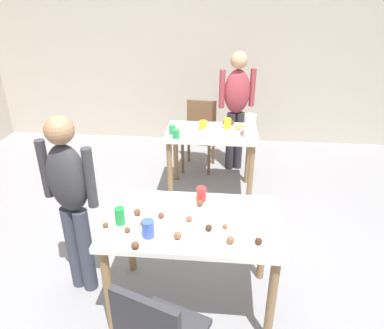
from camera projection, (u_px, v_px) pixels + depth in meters
The scene contains 36 objects.
ground_plane at pixel (178, 284), 2.95m from camera, with size 6.40×6.40×0.00m, color gray.
wall_back at pixel (204, 54), 5.23m from camera, with size 6.40×0.10×2.60m, color #BCB2A3.
dining_table_near at pixel (192, 232), 2.51m from camera, with size 1.19×0.72×0.75m.
dining_table_far at pixel (211, 142), 4.03m from camera, with size 0.99×0.61×0.75m.
chair_far_table at pixel (200, 131), 4.69m from camera, with size 0.45×0.45×0.87m.
person_girl_near at pixel (70, 194), 2.57m from camera, with size 0.45×0.28×1.44m.
person_adult_far at pixel (237, 102), 4.45m from camera, with size 0.45×0.28×1.50m.
mixing_bowl at pixel (225, 208), 2.54m from camera, with size 0.21×0.21×0.06m, color white.
soda_can at pixel (120, 216), 2.40m from camera, with size 0.07×0.07×0.12m, color #198438.
fork_near at pixel (154, 201), 2.68m from camera, with size 0.17×0.02×0.01m, color silver.
cup_near_0 at pixel (201, 194), 2.67m from camera, with size 0.07×0.07×0.11m, color red.
cup_near_1 at pixel (148, 229), 2.28m from camera, with size 0.08×0.08×0.12m, color #3351B2.
cake_ball_0 at pixel (135, 245), 2.19m from camera, with size 0.05×0.05×0.05m, color brown.
cake_ball_1 at pixel (225, 226), 2.37m from camera, with size 0.04×0.04×0.04m, color brown.
cake_ball_2 at pixel (209, 228), 2.35m from camera, with size 0.05×0.05×0.05m, color #3D2319.
cake_ball_3 at pixel (143, 223), 2.40m from camera, with size 0.04×0.04×0.04m, color brown.
cake_ball_4 at pixel (161, 215), 2.48m from camera, with size 0.04×0.04×0.04m, color brown.
cake_ball_5 at pixel (127, 230), 2.33m from camera, with size 0.04×0.04×0.04m, color brown.
cake_ball_6 at pixel (200, 203), 2.61m from camera, with size 0.05×0.05×0.05m, color brown.
cake_ball_7 at pixel (106, 225), 2.38m from camera, with size 0.04×0.04×0.04m, color brown.
cake_ball_8 at pixel (178, 235), 2.27m from camera, with size 0.05×0.05×0.05m, color brown.
cake_ball_9 at pixel (137, 212), 2.51m from camera, with size 0.05×0.05×0.05m, color brown.
cake_ball_10 at pixel (259, 241), 2.22m from camera, with size 0.05×0.05×0.05m, color #3D2319.
cake_ball_11 at pixel (230, 240), 2.23m from camera, with size 0.05×0.05×0.05m, color brown.
cake_ball_12 at pixel (189, 219), 2.44m from camera, with size 0.04×0.04×0.04m, color brown.
pitcher_far at pixel (250, 126), 3.74m from camera, with size 0.12×0.12×0.25m, color white.
cup_far_0 at pixel (172, 130), 3.87m from camera, with size 0.07×0.07×0.10m, color green.
cup_far_1 at pixel (203, 125), 4.00m from camera, with size 0.09×0.09×0.10m, color yellow.
cup_far_2 at pixel (176, 134), 3.76m from camera, with size 0.07×0.07×0.10m, color green.
cup_far_3 at pixel (227, 124), 4.02m from camera, with size 0.08×0.08×0.12m, color yellow.
donut_far_0 at pixel (229, 122), 4.16m from camera, with size 0.13×0.13×0.04m, color brown.
donut_far_1 at pixel (199, 135), 3.82m from camera, with size 0.11×0.11×0.03m, color pink.
donut_far_2 at pixel (213, 138), 3.75m from camera, with size 0.11×0.11×0.03m, color white.
donut_far_3 at pixel (245, 131), 3.94m from camera, with size 0.11×0.11×0.03m, color pink.
donut_far_4 at pixel (240, 127), 4.04m from camera, with size 0.12×0.12×0.04m, color gold.
donut_far_5 at pixel (207, 132), 3.90m from camera, with size 0.13×0.13×0.04m, color white.
Camera 1 is at (0.31, -2.20, 2.18)m, focal length 33.96 mm.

